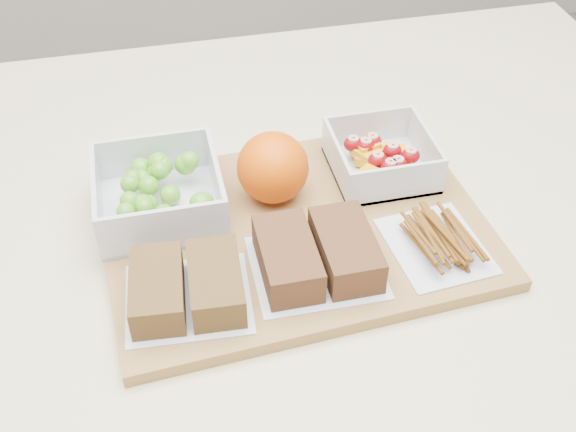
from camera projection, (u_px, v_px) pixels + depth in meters
name	position (u px, v px, depth m)	size (l,w,h in m)	color
cutting_board	(295.00, 231.00, 0.81)	(0.42, 0.30, 0.02)	olive
grape_container	(161.00, 192.00, 0.81)	(0.14, 0.14, 0.06)	silver
fruit_container	(381.00, 158.00, 0.86)	(0.12, 0.12, 0.05)	silver
orange	(273.00, 168.00, 0.82)	(0.08, 0.08, 0.08)	#EA5505
sandwich_bag_left	(187.00, 287.00, 0.71)	(0.13, 0.12, 0.04)	silver
sandwich_bag_center	(317.00, 255.00, 0.74)	(0.14, 0.12, 0.04)	silver
pretzel_bag	(437.00, 238.00, 0.77)	(0.11, 0.13, 0.03)	silver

